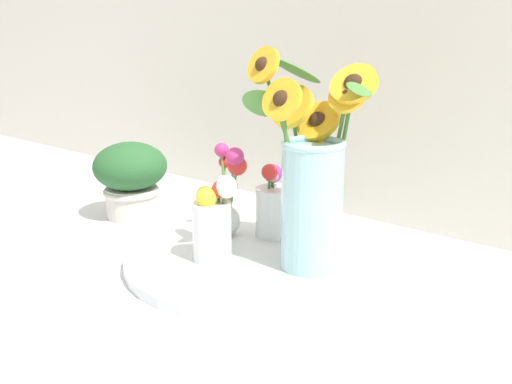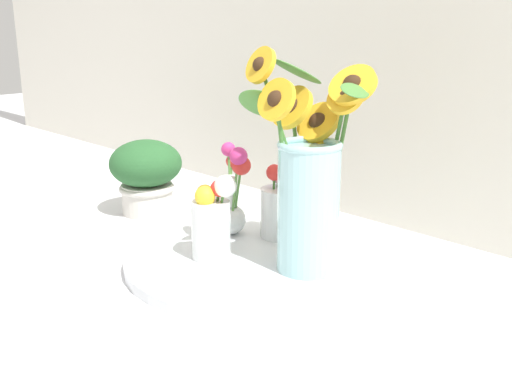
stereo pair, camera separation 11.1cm
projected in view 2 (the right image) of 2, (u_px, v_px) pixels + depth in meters
name	position (u px, v px, depth m)	size (l,w,h in m)	color
ground_plane	(233.00, 263.00, 1.16)	(6.00, 6.00, 0.00)	silver
serving_tray	(256.00, 258.00, 1.15)	(0.50, 0.50, 0.02)	silver
mason_jar_sunflowers	(308.00, 182.00, 1.04)	(0.24, 0.19, 0.40)	#9ED1D6
vase_small_center	(212.00, 220.00, 1.11)	(0.08, 0.07, 0.16)	white
vase_bulb_right	(233.00, 196.00, 1.23)	(0.10, 0.07, 0.19)	white
vase_small_back	(280.00, 207.00, 1.22)	(0.08, 0.08, 0.15)	white
potted_plant	(146.00, 173.00, 1.43)	(0.17, 0.17, 0.18)	beige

